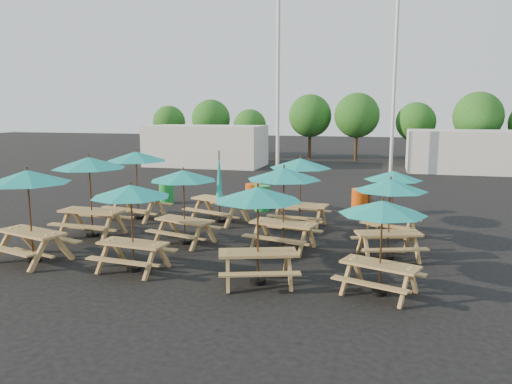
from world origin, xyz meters
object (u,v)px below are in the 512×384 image
(picnic_unit_7, at_px, (284,179))
(picnic_unit_9, at_px, (382,213))
(picnic_unit_3, at_px, (131,196))
(picnic_unit_5, at_px, (219,193))
(waste_bin_4, at_px, (373,201))
(waste_bin_1, at_px, (262,198))
(picnic_unit_11, at_px, (393,179))
(waste_bin_3, at_px, (360,202))
(picnic_unit_4, at_px, (183,180))
(waste_bin_2, at_px, (253,196))
(picnic_unit_1, at_px, (89,167))
(picnic_unit_6, at_px, (258,200))
(picnic_unit_0, at_px, (28,182))
(picnic_unit_8, at_px, (300,167))
(waste_bin_0, at_px, (166,192))
(picnic_unit_2, at_px, (136,160))
(picnic_unit_10, at_px, (390,190))

(picnic_unit_7, xyz_separation_m, picnic_unit_9, (2.68, -2.90, -0.24))
(picnic_unit_3, height_order, picnic_unit_5, picnic_unit_5)
(waste_bin_4, bearing_deg, waste_bin_1, -173.70)
(picnic_unit_11, distance_m, waste_bin_3, 3.21)
(picnic_unit_7, xyz_separation_m, picnic_unit_11, (2.93, 2.59, -0.26))
(picnic_unit_4, height_order, waste_bin_2, picnic_unit_4)
(picnic_unit_11, bearing_deg, picnic_unit_5, -164.27)
(picnic_unit_1, distance_m, waste_bin_4, 10.21)
(picnic_unit_1, distance_m, picnic_unit_4, 3.12)
(picnic_unit_4, relative_size, picnic_unit_6, 0.95)
(picnic_unit_0, bearing_deg, waste_bin_1, 78.50)
(picnic_unit_8, height_order, waste_bin_0, picnic_unit_8)
(picnic_unit_1, height_order, waste_bin_2, picnic_unit_1)
(picnic_unit_0, xyz_separation_m, picnic_unit_4, (3.12, 2.62, -0.18))
(picnic_unit_1, xyz_separation_m, waste_bin_0, (-0.15, 5.70, -1.66))
(picnic_unit_0, height_order, picnic_unit_11, picnic_unit_0)
(picnic_unit_11, height_order, waste_bin_0, picnic_unit_11)
(picnic_unit_2, relative_size, picnic_unit_5, 1.02)
(picnic_unit_0, relative_size, picnic_unit_11, 1.17)
(picnic_unit_6, bearing_deg, picnic_unit_3, 159.52)
(waste_bin_2, bearing_deg, picnic_unit_4, -95.37)
(picnic_unit_5, distance_m, picnic_unit_9, 7.99)
(waste_bin_3, bearing_deg, picnic_unit_11, -67.55)
(picnic_unit_1, xyz_separation_m, picnic_unit_3, (2.88, -2.71, -0.30))
(picnic_unit_4, xyz_separation_m, picnic_unit_11, (5.84, 2.75, -0.14))
(picnic_unit_0, height_order, picnic_unit_4, picnic_unit_0)
(picnic_unit_8, distance_m, picnic_unit_10, 4.15)
(picnic_unit_4, height_order, picnic_unit_8, picnic_unit_8)
(picnic_unit_5, bearing_deg, picnic_unit_9, -26.57)
(picnic_unit_5, height_order, picnic_unit_6, picnic_unit_5)
(waste_bin_2, height_order, waste_bin_4, same)
(picnic_unit_6, relative_size, picnic_unit_7, 1.02)
(picnic_unit_1, relative_size, picnic_unit_7, 1.02)
(picnic_unit_6, bearing_deg, waste_bin_2, 87.39)
(waste_bin_1, distance_m, waste_bin_4, 4.23)
(waste_bin_3, bearing_deg, waste_bin_4, 29.55)
(picnic_unit_2, height_order, picnic_unit_3, picnic_unit_2)
(picnic_unit_0, distance_m, picnic_unit_10, 9.25)
(picnic_unit_10, xyz_separation_m, picnic_unit_11, (0.08, 2.77, -0.09))
(picnic_unit_4, bearing_deg, picnic_unit_5, 104.31)
(picnic_unit_4, bearing_deg, picnic_unit_3, -79.42)
(picnic_unit_6, distance_m, picnic_unit_7, 2.91)
(picnic_unit_8, xyz_separation_m, waste_bin_4, (2.32, 2.79, -1.52))
(picnic_unit_6, xyz_separation_m, waste_bin_4, (2.27, 8.51, -1.44))
(picnic_unit_8, bearing_deg, waste_bin_2, 137.34)
(waste_bin_0, height_order, waste_bin_1, same)
(picnic_unit_2, height_order, picnic_unit_6, picnic_unit_2)
(picnic_unit_7, distance_m, waste_bin_1, 5.69)
(picnic_unit_7, height_order, waste_bin_4, picnic_unit_7)
(picnic_unit_8, relative_size, picnic_unit_10, 0.97)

